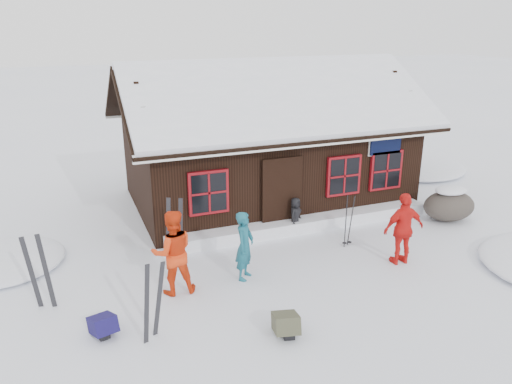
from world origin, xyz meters
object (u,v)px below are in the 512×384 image
skier_teal (245,246)px  boulder (449,205)px  skier_crouched (295,215)px  ski_poles (348,222)px  backpack_blue (103,328)px  skier_orange_left (173,252)px  ski_pair_left (153,302)px  skier_orange_right (403,229)px  backpack_olive (286,327)px

skier_teal → boulder: bearing=-40.2°
skier_crouched → ski_poles: size_ratio=0.71×
backpack_blue → boulder: bearing=-2.4°
skier_orange_left → skier_crouched: bearing=-149.2°
skier_teal → boulder: (6.61, 1.06, -0.33)m
skier_teal → ski_pair_left: bearing=163.1°
skier_teal → backpack_blue: (-3.14, -1.06, -0.63)m
skier_crouched → ski_poles: bearing=-97.6°
ski_pair_left → ski_poles: ski_pair_left is taller
skier_teal → skier_orange_right: skier_orange_right is taller
skier_teal → backpack_olive: skier_teal is taller
backpack_blue → ski_poles: bearing=0.6°
skier_teal → skier_crouched: (2.15, 1.89, -0.29)m
skier_crouched → ski_pair_left: 5.54m
skier_orange_right → backpack_olive: (-3.72, -1.59, -0.71)m
boulder → ski_pair_left: 9.24m
skier_orange_left → backpack_blue: size_ratio=3.31×
skier_orange_left → backpack_blue: bearing=37.4°
skier_orange_right → backpack_blue: 6.86m
skier_teal → ski_pair_left: size_ratio=1.04×
skier_orange_left → boulder: size_ratio=1.19×
skier_crouched → boulder: (4.47, -0.82, -0.04)m
skier_teal → ski_poles: (3.01, 0.62, -0.13)m
skier_teal → ski_pair_left: skier_teal is taller
skier_orange_right → backpack_olive: 4.11m
skier_orange_left → skier_crouched: (3.73, 1.91, -0.43)m
ski_pair_left → backpack_blue: (-0.87, 0.38, -0.55)m
skier_crouched → ski_pair_left: bearing=175.3°
skier_orange_left → ski_poles: size_ratio=1.33×
skier_orange_left → ski_pair_left: skier_orange_left is taller
ski_pair_left → ski_poles: 5.67m
boulder → ski_pair_left: ski_pair_left is taller
skier_teal → backpack_olive: 2.35m
skier_crouched → backpack_olive: size_ratio=1.65×
skier_crouched → ski_poles: ski_poles is taller
skier_orange_right → skier_orange_left: bearing=-3.5°
skier_orange_left → ski_pair_left: size_ratio=1.22×
ski_pair_left → backpack_blue: ski_pair_left is taller
skier_teal → skier_crouched: skier_teal is taller
skier_crouched → backpack_olive: (-2.19, -4.15, -0.33)m
ski_pair_left → ski_poles: (5.28, 2.06, -0.05)m
backpack_olive → skier_orange_left: bearing=138.3°
ski_poles → skier_crouched: bearing=124.2°
skier_crouched → skier_orange_left: bearing=165.4°
skier_orange_right → skier_teal: bearing=-6.8°
ski_pair_left → backpack_blue: size_ratio=2.72×
ski_poles → skier_orange_left: bearing=-172.0°
backpack_olive → boulder: bearing=40.3°
skier_orange_right → skier_crouched: (-1.53, 2.56, -0.38)m
skier_crouched → boulder: size_ratio=0.64×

